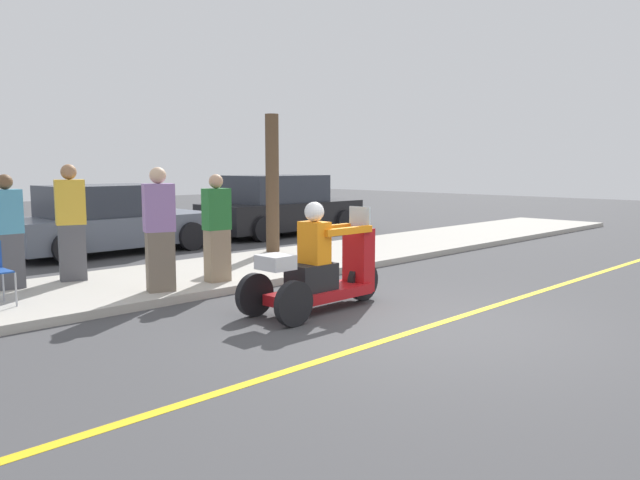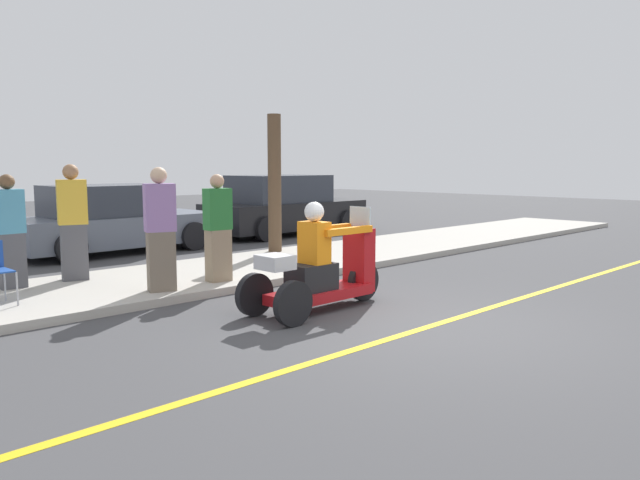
{
  "view_description": "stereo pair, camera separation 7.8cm",
  "coord_description": "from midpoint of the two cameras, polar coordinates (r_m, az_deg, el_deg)",
  "views": [
    {
      "loc": [
        -6.13,
        -4.23,
        1.94
      ],
      "look_at": [
        -0.34,
        1.53,
        0.95
      ],
      "focal_mm": 35.0,
      "sensor_mm": 36.0,
      "label": 1
    },
    {
      "loc": [
        -6.08,
        -4.28,
        1.94
      ],
      "look_at": [
        -0.34,
        1.53,
        0.95
      ],
      "focal_mm": 35.0,
      "sensor_mm": 36.0,
      "label": 2
    }
  ],
  "objects": [
    {
      "name": "ground_plane",
      "position": [
        7.69,
        9.72,
        -7.79
      ],
      "size": [
        60.0,
        60.0,
        0.0
      ],
      "primitive_type": "plane",
      "color": "#424244"
    },
    {
      "name": "spectator_by_tree",
      "position": [
        9.82,
        -9.63,
        0.9
      ],
      "size": [
        0.42,
        0.28,
        1.67
      ],
      "color": "gray",
      "rests_on": "sidewalk_strip"
    },
    {
      "name": "spectator_end_of_line",
      "position": [
        10.2,
        -26.85,
        0.5
      ],
      "size": [
        0.4,
        0.24,
        1.68
      ],
      "color": "#515156",
      "rests_on": "sidewalk_strip"
    },
    {
      "name": "spectator_far_back",
      "position": [
        9.22,
        -14.7,
        0.72
      ],
      "size": [
        0.48,
        0.38,
        1.78
      ],
      "color": "#726656",
      "rests_on": "sidewalk_strip"
    },
    {
      "name": "spectator_mid_group",
      "position": [
        10.53,
        -22.0,
        1.3
      ],
      "size": [
        0.49,
        0.38,
        1.83
      ],
      "color": "#515156",
      "rests_on": "sidewalk_strip"
    },
    {
      "name": "parked_car_lot_right",
      "position": [
        14.49,
        -18.85,
        1.67
      ],
      "size": [
        4.36,
        2.06,
        1.5
      ],
      "color": "slate",
      "rests_on": "ground"
    },
    {
      "name": "sidewalk_strip",
      "position": [
        10.92,
        -10.44,
        -3.11
      ],
      "size": [
        28.0,
        2.8,
        0.12
      ],
      "color": "#B2ADA3",
      "rests_on": "ground"
    },
    {
      "name": "motorcycle_trike",
      "position": [
        8.31,
        -0.18,
        -2.95
      ],
      "size": [
        2.25,
        0.84,
        1.46
      ],
      "color": "black",
      "rests_on": "ground"
    },
    {
      "name": "tree_trunk",
      "position": [
        13.06,
        -4.56,
        5.17
      ],
      "size": [
        0.28,
        0.28,
        2.85
      ],
      "color": "brown",
      "rests_on": "sidewalk_strip"
    },
    {
      "name": "parked_car_lot_center",
      "position": [
        17.37,
        -3.76,
        3.05
      ],
      "size": [
        4.66,
        2.09,
        1.65
      ],
      "color": "black",
      "rests_on": "ground"
    },
    {
      "name": "lane_stripe",
      "position": [
        7.42,
        8.2,
        -8.28
      ],
      "size": [
        24.0,
        0.12,
        0.01
      ],
      "color": "gold",
      "rests_on": "ground"
    }
  ]
}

